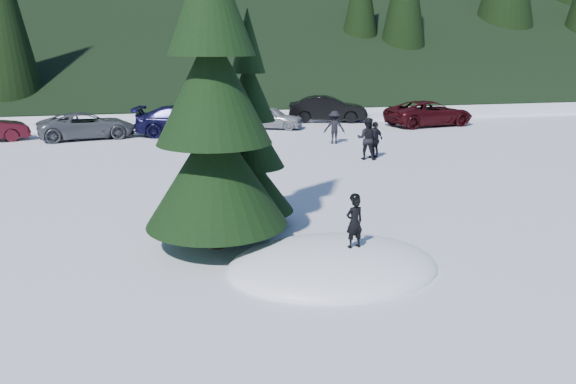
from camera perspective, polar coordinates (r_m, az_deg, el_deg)
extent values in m
plane|color=white|center=(11.87, 4.58, -7.64)|extent=(200.00, 200.00, 0.00)
ellipsoid|color=white|center=(11.87, 4.58, -7.64)|extent=(4.48, 3.52, 0.96)
cylinder|color=black|center=(12.87, -7.21, -2.60)|extent=(0.38, 0.38, 1.40)
cone|color=black|center=(12.59, -7.36, 2.15)|extent=(3.20, 3.20, 2.46)
cone|color=black|center=(12.33, -7.65, 10.62)|extent=(2.54, 2.54, 2.46)
cylinder|color=black|center=(14.38, -3.82, -1.49)|extent=(0.26, 0.26, 1.00)
cone|color=black|center=(14.21, -3.87, 1.07)|extent=(2.20, 2.20, 1.52)
cone|color=black|center=(13.99, -3.95, 5.65)|extent=(1.75, 1.75, 1.52)
cone|color=black|center=(13.85, -4.03, 10.35)|extent=(1.29, 1.29, 1.52)
cone|color=black|center=(13.81, -4.12, 15.11)|extent=(0.84, 0.84, 1.52)
imported|color=black|center=(11.49, 6.76, -3.07)|extent=(0.44, 0.33, 1.07)
imported|color=black|center=(22.95, 8.04, 5.40)|extent=(1.03, 0.96, 1.69)
imported|color=black|center=(23.24, 8.84, 5.24)|extent=(0.95, 0.75, 1.50)
imported|color=black|center=(26.55, 4.73, 6.57)|extent=(1.09, 0.76, 1.54)
imported|color=#52565A|center=(29.66, -19.72, 6.38)|extent=(4.98, 3.00, 1.29)
imported|color=black|center=(29.25, -10.22, 7.12)|extent=(5.58, 3.28, 1.52)
imported|color=#909398|center=(31.30, -1.86, 7.58)|extent=(3.95, 2.79, 1.25)
imported|color=black|center=(34.28, 4.07, 8.42)|extent=(4.94, 2.76, 1.54)
imported|color=#36090E|center=(33.52, 14.15, 7.77)|extent=(5.41, 3.10, 1.42)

